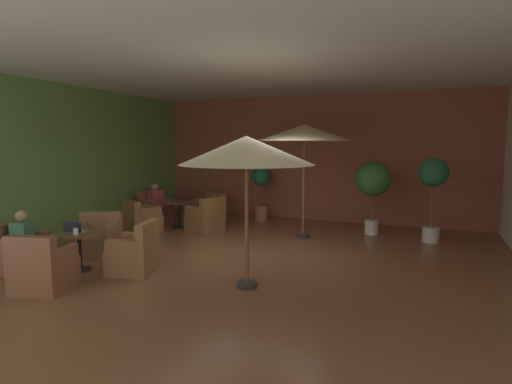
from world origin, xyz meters
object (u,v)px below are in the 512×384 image
object	(u,v)px
cafe_table_front_left	(79,242)
patio_umbrella_center_beige	(247,151)
armchair_front_left_east	(21,253)
potted_tree_mid_right	(261,186)
armchair_front_left_south	(43,270)
patron_blue_shirt	(155,197)
patio_umbrella_tall_red	(304,133)
open_laptop	(74,229)
iced_drink_cup	(76,231)
armchair_front_left_west	(135,254)
armchair_front_right_south	(209,211)
armchair_front_right_west	(155,210)
cafe_table_front_right	(179,209)
potted_tree_mid_left	(373,182)
patron_by_window	(22,231)
armchair_front_right_north	(142,220)
potted_tree_left_corner	(433,182)
armchair_front_right_east	(206,219)
armchair_front_left_north	(98,239)

from	to	relation	value
cafe_table_front_left	patio_umbrella_center_beige	bearing A→B (deg)	7.31
armchair_front_left_east	potted_tree_mid_right	distance (m)	6.31
armchair_front_left_south	patron_blue_shirt	bearing A→B (deg)	109.50
patio_umbrella_tall_red	open_laptop	bearing A→B (deg)	-126.57
patio_umbrella_tall_red	iced_drink_cup	bearing A→B (deg)	-124.45
armchair_front_left_south	armchair_front_left_west	size ratio (longest dim) A/B	1.02
armchair_front_right_south	patio_umbrella_center_beige	size ratio (longest dim) A/B	0.43
armchair_front_left_south	armchair_front_left_west	bearing A→B (deg)	61.26
armchair_front_left_west	armchair_front_right_west	world-z (taller)	armchair_front_left_west
patron_blue_shirt	cafe_table_front_right	bearing A→B (deg)	-17.13
armchair_front_left_south	open_laptop	distance (m)	1.07
potted_tree_mid_left	patron_by_window	distance (m)	7.45
cafe_table_front_right	patron_by_window	world-z (taller)	patron_by_window
armchair_front_right_north	potted_tree_left_corner	distance (m)	6.94
armchair_front_right_north	armchair_front_right_south	size ratio (longest dim) A/B	1.01
armchair_front_right_south	armchair_front_right_east	bearing A→B (deg)	-63.30
armchair_front_left_west	potted_tree_mid_left	distance (m)	5.80
armchair_front_left_north	patio_umbrella_center_beige	world-z (taller)	patio_umbrella_center_beige
cafe_table_front_right	patron_by_window	bearing A→B (deg)	-94.18
patio_umbrella_tall_red	patron_by_window	bearing A→B (deg)	-130.82
patio_umbrella_tall_red	potted_tree_mid_left	size ratio (longest dim) A/B	1.48
potted_tree_mid_left	armchair_front_right_east	bearing A→B (deg)	-160.16
armchair_front_left_north	armchair_front_right_west	distance (m)	3.46
open_laptop	potted_tree_left_corner	bearing A→B (deg)	39.33
patron_by_window	armchair_front_left_north	bearing A→B (deg)	72.34
armchair_front_right_west	patio_umbrella_tall_red	bearing A→B (deg)	-3.18
potted_tree_left_corner	armchair_front_left_north	bearing A→B (deg)	-148.37
armchair_front_left_west	cafe_table_front_right	bearing A→B (deg)	113.08
armchair_front_left_south	cafe_table_front_right	size ratio (longest dim) A/B	1.32
armchair_front_left_north	armchair_front_left_south	world-z (taller)	armchair_front_left_south
armchair_front_left_south	armchair_front_right_west	size ratio (longest dim) A/B	0.96
armchair_front_right_north	armchair_front_right_east	size ratio (longest dim) A/B	1.08
armchair_front_left_east	armchair_front_right_north	bearing A→B (deg)	91.93
cafe_table_front_left	potted_tree_mid_right	xyz separation A→B (m)	(1.14, 5.51, 0.51)
armchair_front_left_north	potted_tree_mid_left	size ratio (longest dim) A/B	0.60
potted_tree_mid_left	patio_umbrella_tall_red	bearing A→B (deg)	-144.73
armchair_front_left_east	cafe_table_front_right	world-z (taller)	armchair_front_left_east
open_laptop	iced_drink_cup	bearing A→B (deg)	-35.99
armchair_front_right_west	iced_drink_cup	xyz separation A→B (m)	(1.65, -4.30, 0.40)
armchair_front_right_south	open_laptop	size ratio (longest dim) A/B	2.71
potted_tree_left_corner	iced_drink_cup	world-z (taller)	potted_tree_left_corner
armchair_front_right_north	armchair_front_right_south	world-z (taller)	armchair_front_right_north
potted_tree_left_corner	patron_by_window	distance (m)	8.24
armchair_front_left_west	cafe_table_front_right	size ratio (longest dim) A/B	1.29
armchair_front_left_east	armchair_front_left_west	size ratio (longest dim) A/B	1.10
patio_umbrella_tall_red	patron_blue_shirt	distance (m)	4.72
armchair_front_right_north	potted_tree_mid_right	size ratio (longest dim) A/B	0.64
cafe_table_front_left	cafe_table_front_right	bearing A→B (deg)	98.29
armchair_front_left_east	patio_umbrella_center_beige	xyz separation A→B (m)	(3.92, 0.80, 1.77)
armchair_front_left_south	potted_tree_mid_left	xyz separation A→B (m)	(4.01, 5.90, 0.96)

